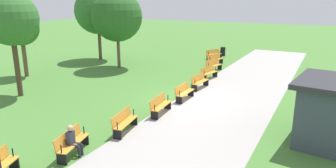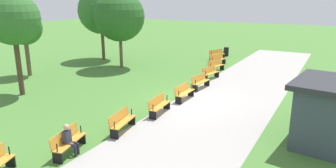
% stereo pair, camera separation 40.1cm
% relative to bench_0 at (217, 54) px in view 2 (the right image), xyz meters
% --- Properties ---
extents(ground_plane, '(120.00, 120.00, 0.00)m').
position_rel_bench_0_xyz_m(ground_plane, '(12.61, 2.81, -0.47)').
color(ground_plane, '#477A33').
extents(path_paving, '(40.55, 5.40, 0.01)m').
position_rel_bench_0_xyz_m(path_paving, '(12.61, 5.00, -0.47)').
color(path_paving, '#A39E99').
rests_on(path_paving, ground).
extents(bench_0, '(1.76, 1.15, 0.89)m').
position_rel_bench_0_xyz_m(bench_0, '(0.00, 0.00, 0.00)').
color(bench_0, orange).
rests_on(bench_0, ground).
extents(bench_1, '(1.78, 1.03, 0.89)m').
position_rel_bench_0_xyz_m(bench_1, '(2.41, 0.98, 0.00)').
color(bench_1, orange).
rests_on(bench_1, ground).
extents(bench_2, '(1.79, 0.90, 0.89)m').
position_rel_bench_0_xyz_m(bench_2, '(4.89, 1.75, 0.00)').
color(bench_2, orange).
rests_on(bench_2, ground).
extents(bench_3, '(1.78, 0.76, 0.89)m').
position_rel_bench_0_xyz_m(bench_3, '(7.43, 2.30, 0.00)').
color(bench_3, orange).
rests_on(bench_3, ground).
extents(bench_4, '(1.76, 0.62, 0.89)m').
position_rel_bench_0_xyz_m(bench_4, '(10.01, 2.63, 0.00)').
color(bench_4, orange).
rests_on(bench_4, ground).
extents(bench_5, '(1.72, 0.47, 0.89)m').
position_rel_bench_0_xyz_m(bench_5, '(12.61, 2.74, 0.00)').
color(bench_5, orange).
rests_on(bench_5, ground).
extents(bench_6, '(1.76, 0.62, 0.89)m').
position_rel_bench_0_xyz_m(bench_6, '(15.21, 2.63, 0.00)').
color(bench_6, orange).
rests_on(bench_6, ground).
extents(bench_7, '(1.78, 0.76, 0.89)m').
position_rel_bench_0_xyz_m(bench_7, '(17.79, 2.30, 0.00)').
color(bench_7, orange).
rests_on(bench_7, ground).
extents(bench_8, '(1.79, 0.90, 0.89)m').
position_rel_bench_0_xyz_m(bench_8, '(20.33, 1.75, 0.00)').
color(bench_8, orange).
rests_on(bench_8, ground).
extents(person_seated, '(0.43, 0.58, 1.20)m').
position_rel_bench_0_xyz_m(person_seated, '(20.40, 1.91, 0.16)').
color(person_seated, '#2D3347').
rests_on(person_seated, ground).
extents(tree_0, '(2.53, 2.53, 4.85)m').
position_rel_bench_0_xyz_m(tree_0, '(13.11, -9.98, 3.08)').
color(tree_0, brown).
rests_on(tree_0, ground).
extents(tree_1, '(3.05, 3.05, 6.06)m').
position_rel_bench_0_xyz_m(tree_1, '(16.48, -6.23, 4.03)').
color(tree_1, '#4C3828').
rests_on(tree_1, ground).
extents(tree_2, '(4.21, 4.21, 6.62)m').
position_rel_bench_0_xyz_m(tree_2, '(5.38, -9.41, 4.04)').
color(tree_2, brown).
rests_on(tree_2, ground).
extents(tree_3, '(4.07, 4.07, 6.27)m').
position_rel_bench_0_xyz_m(tree_3, '(7.43, -5.70, 3.75)').
color(tree_3, brown).
rests_on(tree_3, ground).
extents(trash_bin, '(0.50, 0.50, 0.89)m').
position_rel_bench_0_xyz_m(trash_bin, '(-2.02, 0.26, -0.03)').
color(trash_bin, black).
rests_on(trash_bin, ground).
extents(kiosk, '(3.59, 2.96, 2.62)m').
position_rel_bench_0_xyz_m(kiosk, '(14.89, 10.09, 0.88)').
color(kiosk, '#38424C').
rests_on(kiosk, ground).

